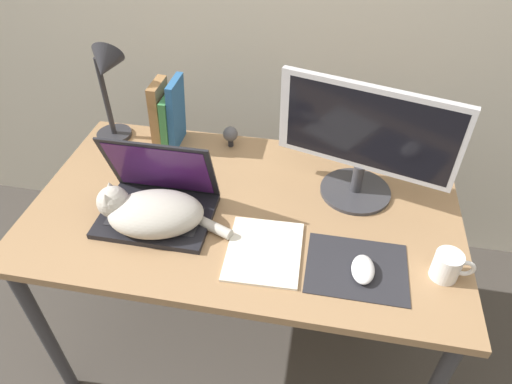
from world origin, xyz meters
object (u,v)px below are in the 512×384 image
object	(u,v)px
computer_mouse	(363,269)
notepad	(264,251)
desk_lamp	(106,80)
mug	(448,266)
webcam	(230,134)
laptop	(158,201)
book_row	(168,115)
cat	(151,212)
external_monitor	(365,140)

from	to	relation	value
computer_mouse	notepad	world-z (taller)	computer_mouse
desk_lamp	notepad	xyz separation A→B (m)	(0.62, -0.45, -0.25)
mug	webcam	bearing A→B (deg)	145.22
laptop	computer_mouse	size ratio (longest dim) A/B	3.34
book_row	cat	bearing A→B (deg)	-78.37
book_row	desk_lamp	world-z (taller)	desk_lamp
computer_mouse	notepad	size ratio (longest dim) A/B	0.40
cat	external_monitor	world-z (taller)	external_monitor
computer_mouse	external_monitor	bearing A→B (deg)	94.42
cat	desk_lamp	world-z (taller)	desk_lamp
laptop	desk_lamp	size ratio (longest dim) A/B	0.88
book_row	notepad	world-z (taller)	book_row
notepad	computer_mouse	bearing A→B (deg)	-5.92
webcam	desk_lamp	bearing A→B (deg)	-173.51
book_row	mug	size ratio (longest dim) A/B	2.31
external_monitor	desk_lamp	xyz separation A→B (m)	(-0.87, 0.14, 0.05)
desk_lamp	notepad	bearing A→B (deg)	-35.51
computer_mouse	webcam	bearing A→B (deg)	132.96
webcam	mug	bearing A→B (deg)	-34.78
laptop	cat	distance (m)	0.06
laptop	webcam	size ratio (longest dim) A/B	4.25
notepad	webcam	bearing A→B (deg)	113.14
computer_mouse	desk_lamp	world-z (taller)	desk_lamp
laptop	notepad	distance (m)	0.36
external_monitor	book_row	xyz separation A→B (m)	(-0.68, 0.17, -0.09)
external_monitor	mug	xyz separation A→B (m)	(0.24, -0.31, -0.16)
cat	desk_lamp	bearing A→B (deg)	124.64
laptop	mug	world-z (taller)	laptop
book_row	notepad	xyz separation A→B (m)	(0.44, -0.48, -0.11)
cat	book_row	xyz separation A→B (m)	(-0.09, 0.44, 0.06)
external_monitor	notepad	size ratio (longest dim) A/B	2.10
computer_mouse	cat	bearing A→B (deg)	173.55
book_row	webcam	distance (m)	0.23
book_row	mug	xyz separation A→B (m)	(0.93, -0.47, -0.08)
book_row	webcam	size ratio (longest dim) A/B	3.22
external_monitor	computer_mouse	bearing A→B (deg)	-85.58
desk_lamp	notepad	world-z (taller)	desk_lamp
cat	book_row	distance (m)	0.45
computer_mouse	notepad	bearing A→B (deg)	174.08
cat	book_row	size ratio (longest dim) A/B	1.59
cat	notepad	xyz separation A→B (m)	(0.35, -0.04, -0.05)
notepad	mug	bearing A→B (deg)	0.56
desk_lamp	webcam	size ratio (longest dim) A/B	4.83
book_row	mug	world-z (taller)	book_row
laptop	external_monitor	world-z (taller)	external_monitor
external_monitor	book_row	size ratio (longest dim) A/B	2.07
cat	external_monitor	distance (m)	0.67
notepad	desk_lamp	bearing A→B (deg)	144.49
cat	computer_mouse	bearing A→B (deg)	-6.45
laptop	computer_mouse	world-z (taller)	laptop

